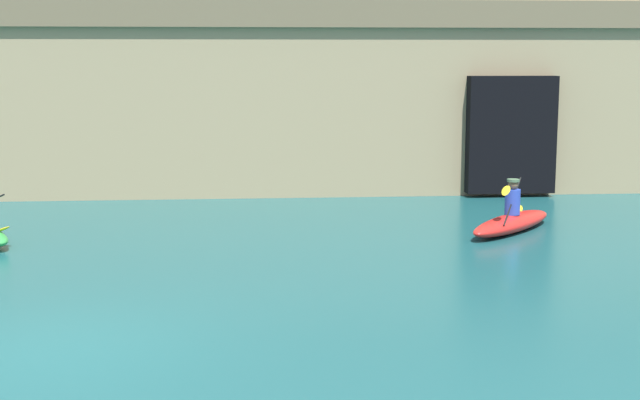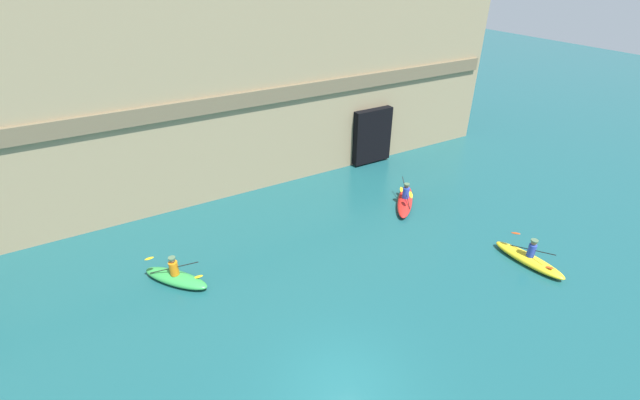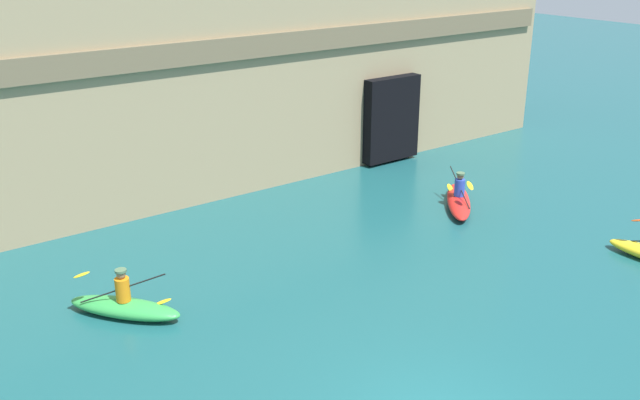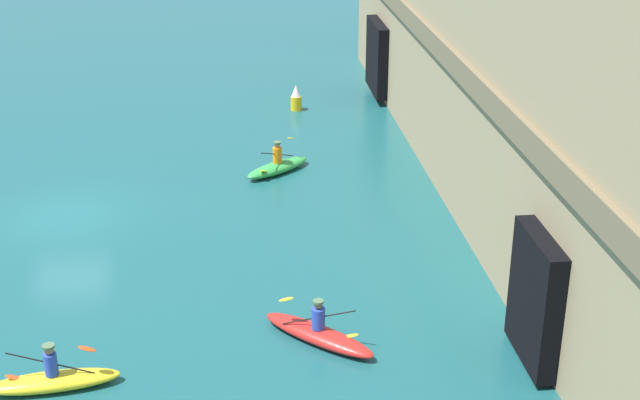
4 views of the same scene
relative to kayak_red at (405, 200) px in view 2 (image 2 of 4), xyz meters
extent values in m
plane|color=#195156|center=(-8.82, -7.78, -0.25)|extent=(120.00, 120.00, 0.00)
cube|color=#9E8966|center=(-9.35, 9.10, 5.65)|extent=(39.04, 7.38, 11.81)
cube|color=brown|center=(-9.35, 5.36, 4.94)|extent=(38.26, 0.24, 0.76)
cube|color=black|center=(1.48, 5.26, 1.54)|extent=(2.54, 0.70, 3.35)
ellipsoid|color=red|center=(0.00, 0.00, -0.05)|extent=(2.89, 3.02, 0.40)
cylinder|color=#2D47B7|center=(0.00, 0.00, 0.44)|extent=(0.35, 0.35, 0.59)
sphere|color=brown|center=(0.00, 0.00, 0.85)|extent=(0.23, 0.23, 0.23)
cylinder|color=#4C6B4C|center=(0.00, 0.00, 0.94)|extent=(0.29, 0.29, 0.06)
cylinder|color=black|center=(0.00, 0.00, 0.47)|extent=(0.94, 1.82, 0.84)
ellipsoid|color=yellow|center=(-0.40, -0.80, 0.83)|extent=(0.35, 0.46, 0.21)
ellipsoid|color=yellow|center=(0.40, 0.80, 0.11)|extent=(0.35, 0.46, 0.21)
ellipsoid|color=yellow|center=(1.37, -6.52, -0.05)|extent=(1.08, 3.21, 0.40)
cylinder|color=#2D47B7|center=(1.37, -6.52, 0.44)|extent=(0.32, 0.32, 0.57)
sphere|color=#9E704C|center=(1.37, -6.52, 0.85)|extent=(0.24, 0.24, 0.24)
cylinder|color=#4C6B4C|center=(1.37, -6.52, 0.94)|extent=(0.29, 0.29, 0.06)
cylinder|color=black|center=(1.37, -6.52, 0.47)|extent=(0.08, 1.99, 0.77)
ellipsoid|color=#D84C19|center=(1.35, -5.64, 0.80)|extent=(0.19, 0.43, 0.20)
ellipsoid|color=#D84C19|center=(1.39, -7.39, 0.14)|extent=(0.19, 0.43, 0.20)
ellipsoid|color=green|center=(-12.00, -0.26, -0.04)|extent=(2.45, 2.81, 0.42)
cylinder|color=orange|center=(-12.00, -0.26, 0.47)|extent=(0.35, 0.35, 0.60)
sphere|color=#9E704C|center=(-12.00, -0.26, 0.88)|extent=(0.23, 0.23, 0.23)
cylinder|color=#4C6B4C|center=(-12.00, -0.26, 0.98)|extent=(0.28, 0.28, 0.06)
cylinder|color=black|center=(-12.00, -0.26, 0.50)|extent=(1.73, 1.34, 0.83)
ellipsoid|color=yellow|center=(-12.75, 0.32, 0.86)|extent=(0.45, 0.40, 0.20)
ellipsoid|color=yellow|center=(-11.24, -0.84, 0.14)|extent=(0.45, 0.40, 0.20)
camera|label=1|loc=(-6.09, -19.76, 3.73)|focal=50.00mm
camera|label=2|loc=(-13.56, -14.65, 11.30)|focal=24.00mm
camera|label=3|loc=(-17.24, -15.42, 8.63)|focal=40.00mm
camera|label=4|loc=(19.71, -2.14, 12.39)|focal=50.00mm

